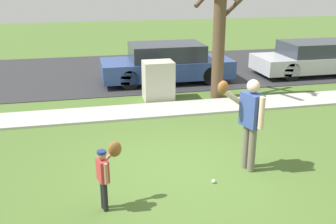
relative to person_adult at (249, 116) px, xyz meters
The scene contains 10 objects.
ground_plane 3.99m from the person_adult, 106.85° to the left, with size 48.00×48.00×0.00m, color #4C6B2D.
sidewalk_strip 4.07m from the person_adult, 106.43° to the left, with size 36.00×1.20×0.06m, color #B2B2AD.
road_surface 8.91m from the person_adult, 97.23° to the left, with size 36.00×6.80×0.02m, color #2D2D30.
person_adult is the anchor object (origin of this frame).
person_child 2.81m from the person_adult, 164.46° to the right, with size 0.44×0.49×1.06m.
baseball 1.36m from the person_adult, 153.67° to the right, with size 0.07×0.07×0.07m, color white.
utility_cabinet 4.95m from the person_adult, 98.52° to the left, with size 0.89×0.71×1.16m, color beige.
street_tree_near 4.94m from the person_adult, 77.23° to the left, with size 1.84×1.88×4.23m.
parked_wagon_blue 6.88m from the person_adult, 90.35° to the left, with size 4.50×1.80×1.33m.
parked_sedan_silver 8.85m from the person_adult, 49.86° to the left, with size 4.60×1.80×1.23m.
Camera 1 is at (-1.84, -6.49, 3.51)m, focal length 42.07 mm.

